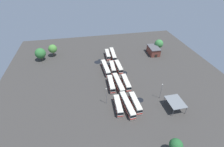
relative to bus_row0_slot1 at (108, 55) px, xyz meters
name	(u,v)px	position (x,y,z in m)	size (l,w,h in m)	color
ground_plane	(115,77)	(23.46, 0.05, -1.91)	(124.46, 124.46, 0.00)	#383533
bus_row0_slot1	(108,55)	(0.00, 0.00, 0.00)	(10.98, 2.90, 3.62)	silver
bus_row0_slot2	(113,54)	(0.18, 3.54, 0.00)	(14.82, 3.14, 3.62)	silver
bus_row1_slot0	(106,68)	(15.81, -4.01, 0.00)	(14.84, 3.31, 3.62)	silver
bus_row1_slot1	(112,67)	(16.04, 0.05, 0.00)	(11.04, 3.02, 3.62)	silver
bus_row1_slot2	(119,67)	(16.03, 3.76, 0.00)	(11.54, 2.79, 3.62)	silver
bus_row2_slot0	(111,84)	(31.12, -3.77, 0.00)	(11.74, 2.90, 3.62)	silver
bus_row2_slot1	(118,83)	(31.41, 0.01, 0.00)	(14.83, 3.25, 3.62)	silver
bus_row2_slot2	(126,82)	(31.41, 4.01, 0.00)	(11.60, 2.57, 3.62)	silver
bus_row3_slot0	(118,105)	(46.50, -3.65, 0.00)	(10.88, 2.96, 3.62)	silver
bus_row3_slot1	(127,105)	(46.80, 0.36, 0.00)	(14.87, 3.56, 3.62)	silver
bus_row3_slot2	(135,103)	(46.41, 4.19, 0.00)	(11.60, 2.76, 3.62)	silver
depot_building	(153,50)	(1.47, 31.79, 0.70)	(11.27, 6.93, 5.17)	brown
maintenance_shelter	(176,102)	(51.13, 20.69, 1.95)	(8.63, 6.72, 4.06)	slate
lamp_post_mid_lot	(106,96)	(42.44, -8.09, 2.96)	(0.56, 0.28, 8.90)	slate
lamp_post_far_corner	(161,91)	(43.83, 17.24, 2.73)	(0.56, 0.28, 8.44)	slate
tree_east_edge	(40,53)	(-4.50, -42.70, 3.12)	(6.64, 6.64, 8.35)	brown
tree_northeast	(159,44)	(-1.92, 36.89, 3.68)	(5.86, 5.86, 8.53)	brown
tree_northwest	(176,145)	(70.21, 10.05, 3.02)	(4.40, 4.40, 7.15)	brown
tree_west_edge	(53,49)	(-8.74, -35.43, 3.57)	(5.58, 5.58, 8.28)	brown
puddle_back_corner	(98,62)	(5.12, -7.51, -1.90)	(4.33, 4.33, 0.01)	black
puddle_centre_drain	(140,100)	(43.29, 7.63, -1.90)	(3.40, 3.40, 0.01)	black
puddle_near_shelter	(99,60)	(2.63, -5.92, -1.90)	(1.96, 1.96, 0.01)	black
puddle_front_lane	(108,64)	(8.14, -1.51, -1.90)	(2.65, 2.65, 0.01)	black
puddle_between_rows	(124,73)	(20.00, 6.25, -1.90)	(3.45, 3.45, 0.01)	black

